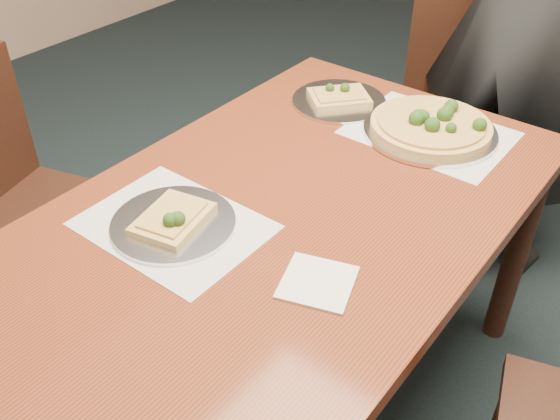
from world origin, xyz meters
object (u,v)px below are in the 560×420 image
Objects in this scene: slice_plate_far at (339,99)px; pizza_pan at (431,126)px; chair_far at (457,115)px; chair_left at (17,195)px; slice_plate_near at (173,221)px; dining_table at (280,240)px; diner at (532,8)px.

pizza_pan is at bearing 0.04° from slice_plate_far.
chair_far and chair_left have the same top height.
slice_plate_far is at bearing 93.02° from slice_plate_near.
chair_left reaches higher than dining_table.
diner is 1.35m from slice_plate_near.
chair_far is 1.00× the size of chair_left.
chair_left is 0.76m from slice_plate_near.
chair_far is 1.54m from chair_left.
diner is at bearing 77.45° from slice_plate_near.
slice_plate_near is at bearing -119.39° from chair_far.
diner is (0.14, 1.11, 0.29)m from dining_table.
chair_left reaches higher than slice_plate_far.
pizza_pan reaches higher than dining_table.
slice_plate_near is (-0.12, -1.30, 0.25)m from chair_far.
pizza_pan is 1.30× the size of slice_plate_near.
slice_plate_near is (0.72, -0.01, 0.25)m from chair_left.
pizza_pan is at bearing -70.17° from chair_left.
slice_plate_near is 0.73m from slice_plate_far.
slice_plate_far is at bearing -59.76° from chair_left.
pizza_pan is 0.30m from slice_plate_far.
chair_far is at bearing -49.24° from chair_left.
chair_far reaches higher than slice_plate_near.
chair_far is 3.25× the size of slice_plate_far.
chair_left is at bearing 56.72° from diner.
pizza_pan is (0.98, 0.72, 0.26)m from chair_left.
pizza_pan reaches higher than slice_plate_far.
dining_table is at bearing -102.01° from pizza_pan.
chair_left is 3.25× the size of slice_plate_far.
pizza_pan is at bearing 77.99° from dining_table.
pizza_pan is at bearing 91.96° from diner.
slice_plate_far is (-0.33, -0.58, -0.19)m from diner.
chair_left is (-0.87, -0.19, -0.14)m from dining_table.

